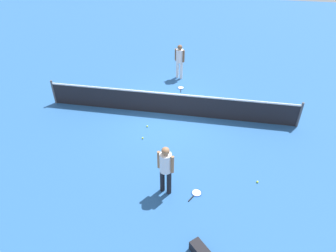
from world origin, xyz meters
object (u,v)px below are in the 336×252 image
Objects in this scene: tennis_ball_by_net at (143,138)px; tennis_ball_midcourt at (147,126)px; player_near_side at (166,167)px; player_far_side at (180,59)px; tennis_racket_far_player at (181,88)px; tennis_ball_near_player at (257,182)px; tennis_racket_near_player at (196,193)px.

tennis_ball_by_net and tennis_ball_midcourt have the same top height.
player_far_side is (-0.68, 7.42, 0.00)m from player_near_side.
tennis_racket_far_player is at bearing 75.59° from tennis_ball_midcourt.
player_far_side is at bearing 117.42° from tennis_ball_near_player.
player_near_side reaches higher than tennis_racket_near_player.
tennis_racket_near_player is at bearing -46.04° from tennis_ball_by_net.
player_near_side is at bearing -175.76° from tennis_racket_near_player.
tennis_ball_near_player and tennis_ball_midcourt have the same top height.
tennis_racket_near_player is at bearing -157.06° from tennis_ball_near_player.
tennis_ball_near_player is at bearing -20.60° from tennis_ball_by_net.
tennis_racket_near_player is 9.01× the size of tennis_ball_near_player.
tennis_racket_near_player is 9.01× the size of tennis_ball_midcourt.
player_far_side reaches higher than tennis_racket_near_player.
player_near_side is 25.76× the size of tennis_ball_midcourt.
player_far_side is at bearing 95.27° from player_near_side.
tennis_racket_near_player is 1.98m from tennis_ball_near_player.
tennis_ball_by_net is (-4.03, 1.51, 0.00)m from tennis_ball_near_player.
tennis_ball_by_net is at bearing -101.77° from tennis_racket_far_player.
player_far_side is 1.45m from tennis_racket_far_player.
tennis_racket_far_player is at bearing 102.14° from tennis_racket_near_player.
player_far_side is at bearing 83.12° from tennis_ball_by_net.
tennis_ball_midcourt is (-1.30, 3.11, -0.98)m from player_near_side.
player_near_side is 1.00× the size of player_far_side.
player_far_side is 7.48m from tennis_ball_near_player.
tennis_ball_near_player is 4.62m from tennis_ball_midcourt.
tennis_ball_near_player reaches higher than tennis_racket_far_player.
tennis_ball_midcourt reaches higher than tennis_racket_far_player.
tennis_ball_midcourt is at bearing -98.11° from player_far_side.
tennis_racket_far_player is at bearing 94.06° from player_near_side.
tennis_ball_near_player is (3.18, -5.56, 0.02)m from tennis_racket_far_player.
player_far_side is at bearing 102.66° from tennis_racket_far_player.
player_near_side is at bearing -67.31° from tennis_ball_midcourt.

